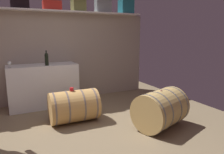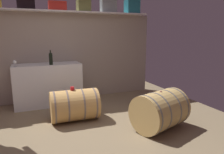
{
  "view_description": "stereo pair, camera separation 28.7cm",
  "coord_description": "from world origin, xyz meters",
  "px_view_note": "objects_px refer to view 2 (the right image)",
  "views": [
    {
      "loc": [
        -0.98,
        -2.93,
        1.62
      ],
      "look_at": [
        0.68,
        0.44,
        0.85
      ],
      "focal_mm": 34.04,
      "sensor_mm": 36.0,
      "label": 1
    },
    {
      "loc": [
        -0.72,
        -3.04,
        1.62
      ],
      "look_at": [
        0.68,
        0.44,
        0.85
      ],
      "focal_mm": 34.04,
      "sensor_mm": 36.0,
      "label": 2
    }
  ],
  "objects_px": {
    "toolcase_teal": "(132,7)",
    "wine_bottle_dark": "(51,58)",
    "toolcase_black": "(26,2)",
    "toolcase_olive": "(83,6)",
    "work_cabinet": "(48,84)",
    "toolcase_red": "(57,6)",
    "wine_barrel_far": "(160,110)",
    "wine_glass": "(15,62)",
    "wine_barrel_near": "(75,105)",
    "toolcase_grey": "(108,6)",
    "tasting_cup": "(72,88)"
  },
  "relations": [
    {
      "from": "wine_bottle_dark",
      "to": "tasting_cup",
      "type": "distance_m",
      "value": 1.1
    },
    {
      "from": "work_cabinet",
      "to": "wine_bottle_dark",
      "type": "relative_size",
      "value": 4.62
    },
    {
      "from": "toolcase_grey",
      "to": "toolcase_red",
      "type": "bearing_deg",
      "value": -177.92
    },
    {
      "from": "toolcase_black",
      "to": "toolcase_grey",
      "type": "distance_m",
      "value": 1.91
    },
    {
      "from": "work_cabinet",
      "to": "wine_bottle_dark",
      "type": "bearing_deg",
      "value": -68.16
    },
    {
      "from": "toolcase_teal",
      "to": "wine_barrel_far",
      "type": "distance_m",
      "value": 3.06
    },
    {
      "from": "toolcase_grey",
      "to": "work_cabinet",
      "type": "bearing_deg",
      "value": -170.39
    },
    {
      "from": "toolcase_black",
      "to": "wine_bottle_dark",
      "type": "distance_m",
      "value": 1.32
    },
    {
      "from": "toolcase_black",
      "to": "toolcase_red",
      "type": "relative_size",
      "value": 0.92
    },
    {
      "from": "toolcase_teal",
      "to": "wine_bottle_dark",
      "type": "bearing_deg",
      "value": -168.15
    },
    {
      "from": "toolcase_teal",
      "to": "toolcase_olive",
      "type": "bearing_deg",
      "value": -178.33
    },
    {
      "from": "wine_bottle_dark",
      "to": "tasting_cup",
      "type": "xyz_separation_m",
      "value": [
        0.25,
        -0.96,
        -0.47
      ]
    },
    {
      "from": "wine_barrel_far",
      "to": "toolcase_black",
      "type": "bearing_deg",
      "value": 112.73
    },
    {
      "from": "toolcase_red",
      "to": "wine_glass",
      "type": "xyz_separation_m",
      "value": [
        -0.97,
        -0.4,
        -1.19
      ]
    },
    {
      "from": "wine_bottle_dark",
      "to": "wine_barrel_near",
      "type": "distance_m",
      "value": 1.28
    },
    {
      "from": "toolcase_black",
      "to": "toolcase_grey",
      "type": "relative_size",
      "value": 0.95
    },
    {
      "from": "work_cabinet",
      "to": "wine_glass",
      "type": "distance_m",
      "value": 0.88
    },
    {
      "from": "toolcase_red",
      "to": "wine_bottle_dark",
      "type": "relative_size",
      "value": 1.23
    },
    {
      "from": "work_cabinet",
      "to": "wine_glass",
      "type": "bearing_deg",
      "value": -163.7
    },
    {
      "from": "toolcase_grey",
      "to": "wine_barrel_far",
      "type": "bearing_deg",
      "value": -86.15
    },
    {
      "from": "toolcase_black",
      "to": "wine_barrel_near",
      "type": "relative_size",
      "value": 0.41
    },
    {
      "from": "wine_glass",
      "to": "wine_barrel_near",
      "type": "height_order",
      "value": "wine_glass"
    },
    {
      "from": "wine_bottle_dark",
      "to": "wine_barrel_far",
      "type": "height_order",
      "value": "wine_bottle_dark"
    },
    {
      "from": "toolcase_black",
      "to": "tasting_cup",
      "type": "relative_size",
      "value": 5.18
    },
    {
      "from": "wine_barrel_near",
      "to": "work_cabinet",
      "type": "bearing_deg",
      "value": 109.08
    },
    {
      "from": "wine_barrel_far",
      "to": "wine_bottle_dark",
      "type": "bearing_deg",
      "value": 111.38
    },
    {
      "from": "wine_bottle_dark",
      "to": "toolcase_teal",
      "type": "bearing_deg",
      "value": 10.18
    },
    {
      "from": "toolcase_olive",
      "to": "work_cabinet",
      "type": "bearing_deg",
      "value": -166.54
    },
    {
      "from": "toolcase_red",
      "to": "toolcase_teal",
      "type": "distance_m",
      "value": 1.9
    },
    {
      "from": "toolcase_red",
      "to": "toolcase_grey",
      "type": "height_order",
      "value": "toolcase_grey"
    },
    {
      "from": "toolcase_black",
      "to": "wine_barrel_near",
      "type": "bearing_deg",
      "value": -61.97
    },
    {
      "from": "toolcase_olive",
      "to": "wine_bottle_dark",
      "type": "relative_size",
      "value": 0.94
    },
    {
      "from": "toolcase_black",
      "to": "wine_bottle_dark",
      "type": "relative_size",
      "value": 1.14
    },
    {
      "from": "toolcase_black",
      "to": "toolcase_olive",
      "type": "distance_m",
      "value": 1.27
    },
    {
      "from": "wine_glass",
      "to": "wine_barrel_far",
      "type": "relative_size",
      "value": 0.13
    },
    {
      "from": "toolcase_teal",
      "to": "wine_glass",
      "type": "bearing_deg",
      "value": -170.47
    },
    {
      "from": "wine_glass",
      "to": "toolcase_grey",
      "type": "bearing_deg",
      "value": 10.16
    },
    {
      "from": "wine_barrel_near",
      "to": "tasting_cup",
      "type": "xyz_separation_m",
      "value": [
        -0.03,
        -0.0,
        0.33
      ]
    },
    {
      "from": "toolcase_teal",
      "to": "work_cabinet",
      "type": "distance_m",
      "value": 2.88
    },
    {
      "from": "toolcase_black",
      "to": "toolcase_red",
      "type": "bearing_deg",
      "value": 0.65
    },
    {
      "from": "wine_bottle_dark",
      "to": "wine_barrel_far",
      "type": "bearing_deg",
      "value": -50.23
    },
    {
      "from": "toolcase_grey",
      "to": "wine_glass",
      "type": "bearing_deg",
      "value": -167.77
    },
    {
      "from": "work_cabinet",
      "to": "wine_glass",
      "type": "relative_size",
      "value": 10.93
    },
    {
      "from": "toolcase_teal",
      "to": "work_cabinet",
      "type": "xyz_separation_m",
      "value": [
        -2.22,
        -0.21,
        -1.83
      ]
    },
    {
      "from": "toolcase_teal",
      "to": "wine_barrel_near",
      "type": "xyz_separation_m",
      "value": [
        -1.86,
        -1.35,
        -2.0
      ]
    },
    {
      "from": "toolcase_olive",
      "to": "work_cabinet",
      "type": "distance_m",
      "value": 2.03
    },
    {
      "from": "toolcase_red",
      "to": "wine_barrel_far",
      "type": "distance_m",
      "value": 3.23
    },
    {
      "from": "toolcase_olive",
      "to": "wine_barrel_far",
      "type": "relative_size",
      "value": 0.29
    },
    {
      "from": "tasting_cup",
      "to": "toolcase_red",
      "type": "bearing_deg",
      "value": 90.18
    },
    {
      "from": "toolcase_teal",
      "to": "toolcase_black",
      "type": "bearing_deg",
      "value": -178.33
    }
  ]
}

